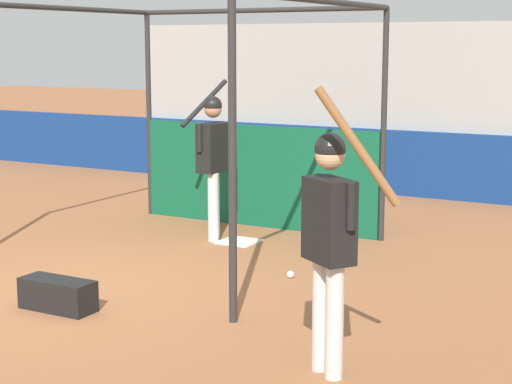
% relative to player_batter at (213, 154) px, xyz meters
% --- Properties ---
extents(ground_plane, '(60.00, 60.00, 0.00)m').
position_rel_player_batter_xyz_m(ground_plane, '(-0.14, -2.69, -1.04)').
color(ground_plane, '#935B38').
extents(outfield_wall, '(24.00, 0.12, 1.01)m').
position_rel_player_batter_xyz_m(outfield_wall, '(-0.14, 4.00, -0.53)').
color(outfield_wall, navy).
rests_on(outfield_wall, ground).
extents(bleacher_section, '(7.60, 3.20, 2.69)m').
position_rel_player_batter_xyz_m(bleacher_section, '(-0.14, 5.66, 0.30)').
color(bleacher_section, '#9E9E99').
rests_on(bleacher_section, ground).
extents(batting_cage, '(3.47, 3.58, 2.78)m').
position_rel_player_batter_xyz_m(batting_cage, '(0.11, 0.27, 0.17)').
color(batting_cage, '#282828').
rests_on(batting_cage, ground).
extents(home_plate, '(0.44, 0.44, 0.02)m').
position_rel_player_batter_xyz_m(home_plate, '(0.36, -0.01, -1.03)').
color(home_plate, white).
rests_on(home_plate, ground).
extents(player_batter, '(0.54, 0.91, 1.90)m').
position_rel_player_batter_xyz_m(player_batter, '(0.00, 0.00, 0.00)').
color(player_batter, silver).
rests_on(player_batter, ground).
extents(player_waiting, '(0.78, 0.59, 2.08)m').
position_rel_player_batter_xyz_m(player_waiting, '(3.00, -3.28, 0.01)').
color(player_waiting, silver).
rests_on(player_waiting, ground).
extents(equipment_bag, '(0.70, 0.28, 0.28)m').
position_rel_player_batter_xyz_m(equipment_bag, '(0.27, -3.07, -0.90)').
color(equipment_bag, black).
rests_on(equipment_bag, ground).
extents(baseball, '(0.07, 0.07, 0.07)m').
position_rel_player_batter_xyz_m(baseball, '(1.61, -1.13, -1.00)').
color(baseball, white).
rests_on(baseball, ground).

